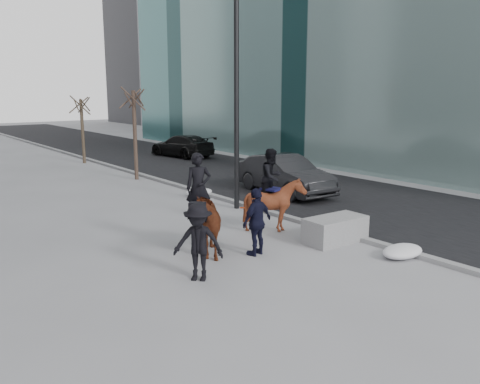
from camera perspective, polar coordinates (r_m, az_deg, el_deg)
ground at (r=13.09m, az=3.21°, el=-7.28°), size 120.00×120.00×0.00m
road at (r=24.93m, az=0.55°, el=1.77°), size 8.00×90.00×0.01m
curb at (r=22.73m, az=-7.44°, el=0.87°), size 0.25×90.00×0.12m
planter at (r=14.46m, az=10.64°, el=-4.17°), size 1.81×0.94×0.71m
car_near at (r=20.76m, az=5.01°, el=1.96°), size 2.03×4.91×1.58m
car_far at (r=32.46m, az=-6.54°, el=5.19°), size 2.60×5.01×1.39m
tree_near at (r=24.32m, az=-11.73°, el=6.76°), size 1.20×1.20×4.61m
tree_far at (r=30.59m, az=-17.28°, el=6.88°), size 1.20×1.20×4.05m
mounted_left at (r=13.11m, az=-4.32°, el=-2.82°), size 1.67×2.23×2.63m
mounted_right at (r=15.16m, az=3.84°, el=-0.76°), size 1.61×1.73×2.49m
feeder at (r=13.01m, az=1.91°, el=-3.36°), size 1.09×0.95×1.75m
camera_crew at (r=11.33m, az=-4.72°, el=-5.61°), size 1.24×1.28×1.75m
lamppost at (r=17.76m, az=-0.30°, el=14.02°), size 0.25×0.95×9.09m
snow_piles at (r=16.36m, az=5.40°, el=-2.92°), size 1.25×10.33×0.32m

